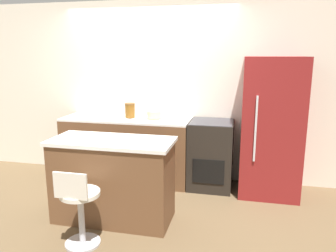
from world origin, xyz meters
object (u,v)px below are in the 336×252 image
at_px(refrigerator, 271,127).
at_px(kettle, 107,111).
at_px(stool_chair, 79,208).
at_px(mixing_bowl, 154,115).
at_px(oven_range, 211,154).

height_order(refrigerator, kettle, refrigerator).
bearing_deg(stool_chair, refrigerator, 42.94).
bearing_deg(kettle, mixing_bowl, 0.00).
relative_size(oven_range, stool_chair, 1.17).
relative_size(kettle, mixing_bowl, 0.95).
relative_size(stool_chair, mixing_bowl, 3.97).
distance_m(oven_range, stool_chair, 2.07).
height_order(stool_chair, kettle, kettle).
relative_size(refrigerator, stool_chair, 2.25).
bearing_deg(stool_chair, mixing_bowl, 81.81).
bearing_deg(refrigerator, kettle, 178.21).
bearing_deg(refrigerator, mixing_bowl, 177.40).
xyz_separation_m(oven_range, mixing_bowl, (-0.82, 0.03, 0.52)).
bearing_deg(mixing_bowl, refrigerator, -2.60).
bearing_deg(mixing_bowl, stool_chair, -98.19).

